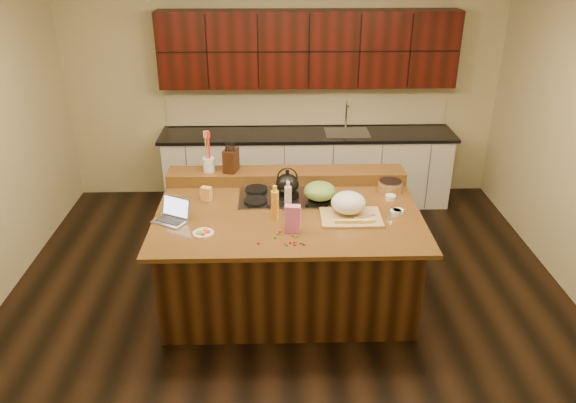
{
  "coord_description": "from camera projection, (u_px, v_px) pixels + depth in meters",
  "views": [
    {
      "loc": [
        -0.12,
        -4.56,
        3.21
      ],
      "look_at": [
        0.0,
        0.05,
        1.0
      ],
      "focal_mm": 35.0,
      "sensor_mm": 36.0,
      "label": 1
    }
  ],
  "objects": [
    {
      "name": "cooktop",
      "position": [
        287.0,
        196.0,
        5.37
      ],
      "size": [
        0.92,
        0.52,
        0.05
      ],
      "color": "gray",
      "rests_on": "island"
    },
    {
      "name": "gumdrop_13",
      "position": [
        301.0,
        243.0,
        4.57
      ],
      "size": [
        0.02,
        0.02,
        0.02
      ],
      "primitive_type": "ellipsoid",
      "color": "#198C26",
      "rests_on": "island"
    },
    {
      "name": "wooden_tray",
      "position": [
        349.0,
        206.0,
        4.99
      ],
      "size": [
        0.54,
        0.43,
        0.22
      ],
      "rotation": [
        0.0,
        0.0,
        -0.01
      ],
      "color": "tan",
      "rests_on": "island"
    },
    {
      "name": "utensil_crock",
      "position": [
        209.0,
        165.0,
        5.63
      ],
      "size": [
        0.15,
        0.15,
        0.14
      ],
      "primitive_type": "cylinder",
      "rotation": [
        0.0,
        0.0,
        -0.29
      ],
      "color": "white",
      "rests_on": "back_ledge"
    },
    {
      "name": "gumdrop_3",
      "position": [
        287.0,
        232.0,
        4.74
      ],
      "size": [
        0.02,
        0.02,
        0.02
      ],
      "primitive_type": "ellipsoid",
      "color": "#198C26",
      "rests_on": "island"
    },
    {
      "name": "gumdrop_10",
      "position": [
        285.0,
        243.0,
        4.57
      ],
      "size": [
        0.02,
        0.02,
        0.02
      ],
      "primitive_type": "ellipsoid",
      "color": "red",
      "rests_on": "island"
    },
    {
      "name": "gumdrop_6",
      "position": [
        258.0,
        243.0,
        4.56
      ],
      "size": [
        0.02,
        0.02,
        0.02
      ],
      "primitive_type": "ellipsoid",
      "color": "red",
      "rests_on": "island"
    },
    {
      "name": "pink_bag",
      "position": [
        293.0,
        219.0,
        4.71
      ],
      "size": [
        0.14,
        0.09,
        0.24
      ],
      "primitive_type": "cube",
      "rotation": [
        0.0,
        0.0,
        -0.12
      ],
      "color": "pink",
      "rests_on": "island"
    },
    {
      "name": "gumdrop_14",
      "position": [
        291.0,
        242.0,
        4.58
      ],
      "size": [
        0.02,
        0.02,
        0.02
      ],
      "primitive_type": "ellipsoid",
      "color": "red",
      "rests_on": "island"
    },
    {
      "name": "gumdrop_7",
      "position": [
        297.0,
        236.0,
        4.67
      ],
      "size": [
        0.02,
        0.02,
        0.02
      ],
      "primitive_type": "ellipsoid",
      "color": "#198C26",
      "rests_on": "island"
    },
    {
      "name": "gumdrop_2",
      "position": [
        304.0,
        244.0,
        4.55
      ],
      "size": [
        0.02,
        0.02,
        0.02
      ],
      "primitive_type": "ellipsoid",
      "color": "red",
      "rests_on": "island"
    },
    {
      "name": "ramekin_b",
      "position": [
        395.0,
        213.0,
        5.04
      ],
      "size": [
        0.11,
        0.11,
        0.04
      ],
      "primitive_type": "cylinder",
      "rotation": [
        0.0,
        0.0,
        -0.15
      ],
      "color": "white",
      "rests_on": "island"
    },
    {
      "name": "back_ledge",
      "position": [
        286.0,
        176.0,
        5.71
      ],
      "size": [
        2.4,
        0.3,
        0.12
      ],
      "primitive_type": "cube",
      "color": "black",
      "rests_on": "island"
    },
    {
      "name": "gumdrop_9",
      "position": [
        275.0,
        238.0,
        4.65
      ],
      "size": [
        0.02,
        0.02,
        0.02
      ],
      "primitive_type": "ellipsoid",
      "color": "#198C26",
      "rests_on": "island"
    },
    {
      "name": "room",
      "position": [
        288.0,
        168.0,
        4.92
      ],
      "size": [
        5.52,
        5.02,
        2.72
      ],
      "color": "black",
      "rests_on": "ground"
    },
    {
      "name": "gumdrop_12",
      "position": [
        293.0,
        235.0,
        4.68
      ],
      "size": [
        0.02,
        0.02,
        0.02
      ],
      "primitive_type": "ellipsoid",
      "color": "red",
      "rests_on": "island"
    },
    {
      "name": "knife_block",
      "position": [
        231.0,
        160.0,
        5.62
      ],
      "size": [
        0.16,
        0.21,
        0.23
      ],
      "primitive_type": "cube",
      "rotation": [
        0.0,
        0.0,
        -0.26
      ],
      "color": "black",
      "rests_on": "back_ledge"
    },
    {
      "name": "oil_bottle",
      "position": [
        275.0,
        205.0,
        4.92
      ],
      "size": [
        0.09,
        0.09,
        0.27
      ],
      "primitive_type": "cylinder",
      "rotation": [
        0.0,
        0.0,
        0.43
      ],
      "color": "gold",
      "rests_on": "island"
    },
    {
      "name": "gumdrop_4",
      "position": [
        295.0,
        245.0,
        4.54
      ],
      "size": [
        0.02,
        0.02,
        0.02
      ],
      "primitive_type": "ellipsoid",
      "color": "red",
      "rests_on": "island"
    },
    {
      "name": "gumdrop_5",
      "position": [
        278.0,
        234.0,
        4.71
      ],
      "size": [
        0.02,
        0.02,
        0.02
      ],
      "primitive_type": "ellipsoid",
      "color": "#198C26",
      "rests_on": "island"
    },
    {
      "name": "back_counter",
      "position": [
        307.0,
        128.0,
        7.09
      ],
      "size": [
        3.7,
        0.66,
        2.4
      ],
      "color": "silver",
      "rests_on": "ground"
    },
    {
      "name": "gumdrop_0",
      "position": [
        295.0,
        242.0,
        4.58
      ],
      "size": [
        0.02,
        0.02,
        0.02
      ],
      "primitive_type": "ellipsoid",
      "color": "red",
      "rests_on": "island"
    },
    {
      "name": "gumdrop_8",
      "position": [
        280.0,
        231.0,
        4.75
      ],
      "size": [
        0.02,
        0.02,
        0.02
      ],
      "primitive_type": "ellipsoid",
      "color": "red",
      "rests_on": "island"
    },
    {
      "name": "gumdrop_1",
      "position": [
        296.0,
        232.0,
        4.74
      ],
      "size": [
        0.02,
        0.02,
        0.02
      ],
      "primitive_type": "ellipsoid",
      "color": "#198C26",
      "rests_on": "island"
    },
    {
      "name": "green_bowl",
      "position": [
        320.0,
        191.0,
        5.21
      ],
      "size": [
        0.32,
        0.32,
        0.16
      ],
      "primitive_type": "ellipsoid",
      "rotation": [
        0.0,
        0.0,
        -0.07
      ],
      "color": "olive",
      "rests_on": "cooktop"
    },
    {
      "name": "package_box",
      "position": [
        206.0,
        194.0,
        5.3
      ],
      "size": [
        0.11,
        0.1,
        0.13
      ],
      "primitive_type": "cube",
      "rotation": [
        0.0,
        0.0,
        -0.34
      ],
      "color": "#EEA954",
      "rests_on": "island"
    },
    {
      "name": "kettle",
      "position": [
        287.0,
        184.0,
        5.31
      ],
      "size": [
        0.23,
        0.23,
        0.2
      ],
      "primitive_type": "ellipsoid",
      "rotation": [
        0.0,
        0.0,
        -0.05
      ],
      "color": "black",
      "rests_on": "cooktop"
    },
    {
      "name": "ramekin_c",
      "position": [
        390.0,
        197.0,
        5.33
      ],
      "size": [
        0.1,
        0.1,
        0.04
      ],
      "primitive_type": "cylinder",
      "rotation": [
        0.0,
        0.0,
        -0.03
      ],
      "color": "white",
      "rests_on": "island"
    },
    {
      "name": "island",
      "position": [
        288.0,
        255.0,
        5.3
      ],
      "size": [
        2.4,
        1.6,
        0.92
      ],
      "color": "black",
      "rests_on": "ground"
    },
    {
      "name": "strainer_bowl",
      "position": [
        390.0,
        187.0,
        5.49
      ],
      "size": [
        0.3,
        0.3,
        0.09
      ],
      "primitive_type": "cylinder",
      "rotation": [
        0.0,
        0.0,
        -0.3
      ],
      "color": "#996B3F",
      "rests_on": "island"
    },
    {
      "name": "vinegar_bottle",
      "position": [
        288.0,
        200.0,
        5.04
      ],
      "size": [
        0.07,
        0.07,
        0.25
      ],
      "primitive_type": "cylinder",
      "rotation": [
        0.0,
        0.0,
        0.15
      ],
      "color": "silver",
      "rests_on": "island"
    },
    {
      "name": "gumdrop_11",
      "position": [
        287.0,
        245.0,
        4.54
      ],
      "size": [
        0.02,
        0.02,
        0.02
      ],
      "primitive_type": "ellipsoid",
      "color": "#198C26",
      "rests_on": "island"
    },
    {
      "name": "laptop",
      "position": [
        173.0,
        214.0,
        4.94
      ],
      "size": [
        0.36,
        0.33,
        0.2
      ],
      "rotation": [
        0.0,
        0.0,
        -0.49
      ],
      "color": "#B7B7BC",
      "rests_on": "island"
    },
    {
      "name": "ramekin_a",
      "position": [
        398.0,
        212.0,
        5.05
      ],
      "size": [
        0.13,
        0.13,
        0.04
      ],
      "primitive_type": "cylinder",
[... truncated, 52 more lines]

